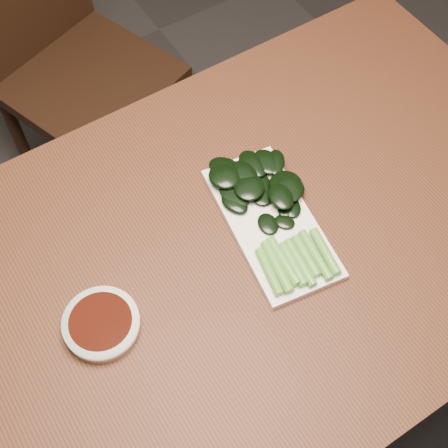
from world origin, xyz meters
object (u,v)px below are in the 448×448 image
sauce_bowl (102,324)px  serving_plate (271,223)px  gai_lan (268,203)px  table (221,276)px  chair_far (66,55)px

sauce_bowl → serving_plate: sauce_bowl is taller
serving_plate → gai_lan: bearing=69.1°
serving_plate → gai_lan: gai_lan is taller
table → serving_plate: size_ratio=4.35×
table → sauce_bowl: sauce_bowl is taller
chair_far → sauce_bowl: size_ratio=7.11×
chair_far → gai_lan: size_ratio=2.71×
chair_far → gai_lan: 0.89m
serving_plate → gai_lan: size_ratio=0.98×
gai_lan → serving_plate: bearing=-110.9°
chair_far → gai_lan: chair_far is taller
table → serving_plate: bearing=4.5°
chair_far → serving_plate: size_ratio=2.77×
serving_plate → table: bearing=-175.5°
table → gai_lan: (0.12, 0.04, 0.10)m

